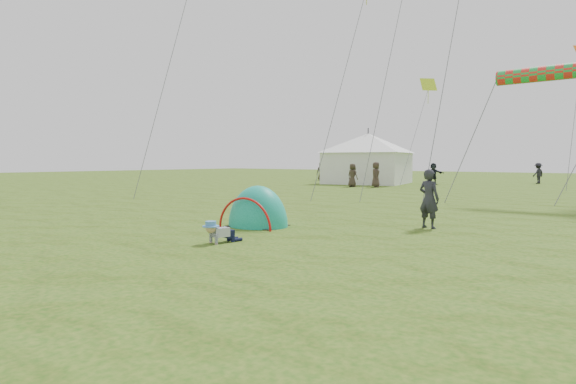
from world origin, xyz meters
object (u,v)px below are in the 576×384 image
Objects in this scene: popup_tent at (258,226)px; standing_adult at (429,199)px; event_marquee at (368,157)px; crawling_toddler at (219,231)px.

popup_tent is 1.42× the size of standing_adult.
standing_adult is 0.26× the size of event_marquee.
event_marquee is (-12.84, 20.61, 1.35)m from standing_adult.
standing_adult reaches higher than crawling_toddler.
popup_tent is 0.36× the size of event_marquee.
popup_tent is at bearing 126.27° from crawling_toddler.
event_marquee is at bearing 103.55° from popup_tent.
crawling_toddler is 2.70m from popup_tent.
crawling_toddler is at bearing -74.56° from popup_tent.
crawling_toddler is at bearing -79.19° from event_marquee.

